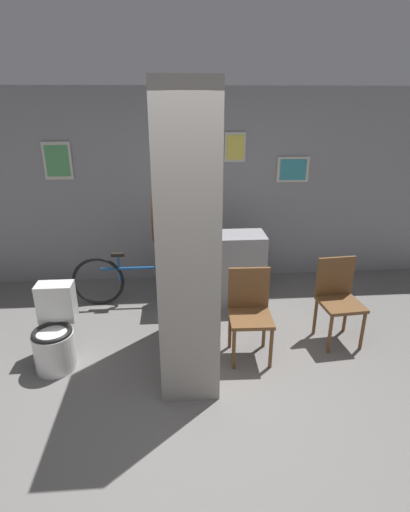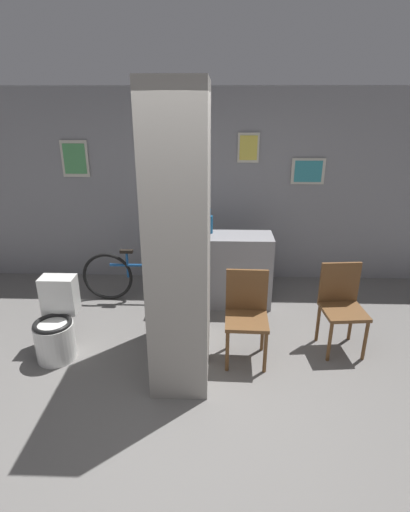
{
  "view_description": "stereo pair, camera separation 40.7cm",
  "coord_description": "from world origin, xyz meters",
  "px_view_note": "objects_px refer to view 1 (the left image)",
  "views": [
    {
      "loc": [
        -0.11,
        -2.76,
        2.45
      ],
      "look_at": [
        0.18,
        1.01,
        0.95
      ],
      "focal_mm": 28.0,
      "sensor_mm": 36.0,
      "label": 1
    },
    {
      "loc": [
        0.3,
        -2.77,
        2.45
      ],
      "look_at": [
        0.18,
        1.01,
        0.95
      ],
      "focal_mm": 28.0,
      "sensor_mm": 36.0,
      "label": 2
    }
  ],
  "objects_px": {
    "chair_near_pillar": "(250,309)",
    "bottle_tall": "(202,223)",
    "toilet": "(55,334)",
    "chair_by_doorway": "(338,296)",
    "bicycle": "(142,279)"
  },
  "relations": [
    {
      "from": "bicycle",
      "to": "bottle_tall",
      "type": "relative_size",
      "value": 5.09
    },
    {
      "from": "toilet",
      "to": "bottle_tall",
      "type": "relative_size",
      "value": 2.32
    },
    {
      "from": "bottle_tall",
      "to": "chair_near_pillar",
      "type": "bearing_deg",
      "value": -72.19
    },
    {
      "from": "chair_near_pillar",
      "to": "bottle_tall",
      "type": "xyz_separation_m",
      "value": [
        -0.39,
        1.21,
        0.53
      ]
    },
    {
      "from": "toilet",
      "to": "bicycle",
      "type": "height_order",
      "value": "toilet"
    },
    {
      "from": "toilet",
      "to": "chair_by_doorway",
      "type": "relative_size",
      "value": 0.86
    },
    {
      "from": "chair_near_pillar",
      "to": "bottle_tall",
      "type": "relative_size",
      "value": 2.69
    },
    {
      "from": "chair_by_doorway",
      "to": "bicycle",
      "type": "xyz_separation_m",
      "value": [
        -2.14,
        0.96,
        -0.17
      ]
    },
    {
      "from": "chair_by_doorway",
      "to": "bottle_tall",
      "type": "height_order",
      "value": "bottle_tall"
    },
    {
      "from": "chair_by_doorway",
      "to": "chair_near_pillar",
      "type": "bearing_deg",
      "value": -173.12
    },
    {
      "from": "bicycle",
      "to": "toilet",
      "type": "bearing_deg",
      "value": -122.12
    },
    {
      "from": "chair_near_pillar",
      "to": "bicycle",
      "type": "distance_m",
      "value": 1.65
    },
    {
      "from": "toilet",
      "to": "bottle_tall",
      "type": "xyz_separation_m",
      "value": [
        1.51,
        1.23,
        0.71
      ]
    },
    {
      "from": "chair_near_pillar",
      "to": "bicycle",
      "type": "xyz_separation_m",
      "value": [
        -1.16,
        1.17,
        -0.17
      ]
    },
    {
      "from": "toilet",
      "to": "chair_near_pillar",
      "type": "xyz_separation_m",
      "value": [
        1.9,
        0.02,
        0.18
      ]
    }
  ]
}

